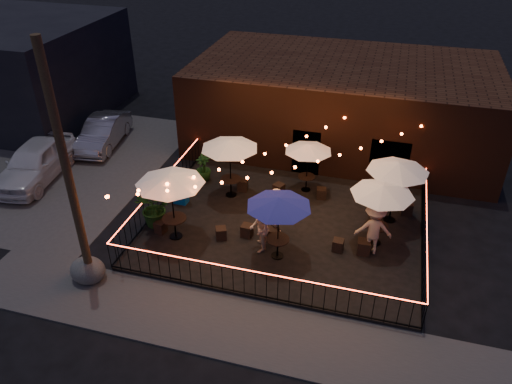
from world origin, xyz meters
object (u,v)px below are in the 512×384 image
cafe_table_5 (398,168)px  cafe_table_0 (170,179)px  utility_pole (68,176)px  cafe_table_2 (279,203)px  cooler (180,194)px  cafe_table_1 (230,145)px  cafe_table_4 (383,191)px  boulder (88,270)px  cafe_table_3 (308,148)px

cafe_table_5 → cafe_table_0: bearing=-156.7°
utility_pole → cafe_table_2: 6.44m
cooler → cafe_table_0: bearing=-69.5°
cafe_table_0 → cafe_table_1: size_ratio=1.21×
cafe_table_2 → cooler: size_ratio=3.05×
cafe_table_4 → cooler: bearing=175.9°
cafe_table_1 → boulder: bearing=-116.1°
cafe_table_1 → cafe_table_5: 6.38m
cafe_table_2 → cafe_table_3: cafe_table_2 is taller
cafe_table_4 → cooler: 7.95m
cafe_table_2 → cooler: cafe_table_2 is taller
cafe_table_5 → boulder: 11.24m
cafe_table_4 → cafe_table_5: (0.43, 1.58, 0.09)m
cafe_table_0 → cafe_table_4: 7.19m
cafe_table_0 → cafe_table_1: cafe_table_0 is taller
cafe_table_3 → cafe_table_4: bearing=-43.0°
cafe_table_4 → cafe_table_5: cafe_table_5 is taller
utility_pole → cafe_table_3: (5.72, 7.25, -1.90)m
cafe_table_4 → boulder: cafe_table_4 is taller
cooler → boulder: 5.06m
cafe_table_5 → utility_pole: bearing=-147.0°
utility_pole → cafe_table_0: 3.60m
cafe_table_1 → cafe_table_3: (2.89, 1.23, -0.35)m
utility_pole → boulder: utility_pole is taller
cafe_table_2 → boulder: (-5.71, -2.69, -1.95)m
cafe_table_2 → cafe_table_5: (3.61, 3.26, 0.08)m
cafe_table_2 → cafe_table_5: 4.86m
cooler → cafe_table_3: bearing=28.1°
cafe_table_2 → cafe_table_4: size_ratio=1.02×
cafe_table_0 → cafe_table_3: size_ratio=1.35×
cafe_table_5 → cooler: bearing=-172.8°
cafe_table_4 → cafe_table_5: 1.64m
cooler → boulder: size_ratio=0.78×
cafe_table_2 → cafe_table_0: bearing=178.9°
cafe_table_0 → boulder: bearing=-124.3°
cafe_table_1 → boulder: 6.99m
cafe_table_3 → utility_pole: bearing=-128.2°
cafe_table_3 → boulder: size_ratio=2.23×
cafe_table_0 → cafe_table_3: cafe_table_0 is taller
cafe_table_2 → boulder: size_ratio=2.39×
cafe_table_0 → cooler: size_ratio=3.84×
cafe_table_1 → cafe_table_0: bearing=-108.0°
cafe_table_1 → cooler: cafe_table_1 is taller
cafe_table_0 → cafe_table_1: bearing=72.0°
cafe_table_3 → cafe_table_4: (3.06, -2.85, 0.24)m
cafe_table_1 → cafe_table_4: bearing=-15.3°
cafe_table_2 → cafe_table_3: size_ratio=1.07×
cafe_table_3 → cooler: size_ratio=2.84×
cafe_table_0 → cafe_table_3: bearing=48.5°
boulder → cafe_table_4: bearing=26.2°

